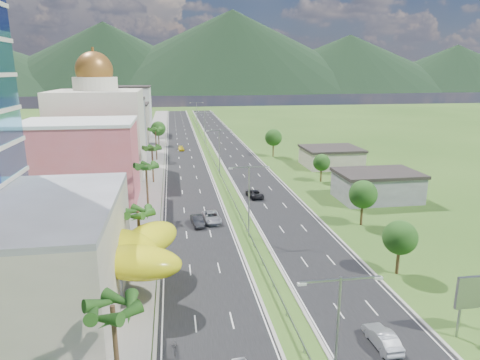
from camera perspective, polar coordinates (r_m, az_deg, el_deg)
name	(u,v)px	position (r m, az deg, el deg)	size (l,w,h in m)	color
ground	(262,265)	(56.64, 2.99, -11.24)	(500.00, 500.00, 0.00)	#2D5119
road_left	(183,147)	(142.06, -7.55, 4.38)	(11.00, 260.00, 0.04)	black
road_right	(229,146)	(143.20, -1.53, 4.58)	(11.00, 260.00, 0.04)	black
sidewalk_left	(154,148)	(142.14, -11.39, 4.24)	(7.00, 260.00, 0.12)	gray
median_guardrail	(211,155)	(124.67, -3.86, 3.35)	(0.10, 216.06, 0.76)	gray
streetlight_median_a	(337,332)	(32.45, 12.84, -19.18)	(6.04, 0.25, 11.00)	gray
streetlight_median_b	(249,194)	(63.40, 1.20, -1.85)	(6.04, 0.25, 11.00)	gray
streetlight_median_c	(219,147)	(102.03, -2.78, 4.39)	(6.04, 0.25, 11.00)	gray
streetlight_median_d	(205,124)	(146.37, -4.74, 7.41)	(6.04, 0.25, 11.00)	gray
streetlight_median_e	(197,112)	(191.02, -5.79, 9.03)	(6.04, 0.25, 11.00)	gray
lime_canopy	(94,252)	(50.70, -18.91, -9.05)	(18.00, 15.00, 7.40)	#CBC613
pink_shophouse	(81,164)	(85.38, -20.42, 2.02)	(20.00, 15.00, 15.00)	#D5575E
domed_building	(99,128)	(107.09, -18.29, 6.65)	(20.00, 20.00, 28.70)	beige
midrise_grey	(117,128)	(131.93, -16.09, 6.68)	(16.00, 15.00, 16.00)	slate
midrise_beige	(125,124)	(153.80, -15.10, 7.21)	(16.00, 15.00, 13.00)	#A79E89
midrise_white	(130,111)	(176.32, -14.42, 8.94)	(16.00, 15.00, 18.00)	silver
shed_near	(377,187)	(87.19, 17.79, -0.90)	(15.00, 10.00, 5.00)	slate
shed_far	(331,158)	(114.75, 12.04, 2.90)	(14.00, 12.00, 4.40)	#A79E89
palm_tree_a	(113,312)	(32.74, -16.60, -16.50)	(3.60, 3.60, 9.10)	#47301C
palm_tree_b	(138,215)	(54.94, -13.44, -4.50)	(3.60, 3.60, 8.10)	#47301C
palm_tree_c	(146,168)	(73.80, -12.42, 1.55)	(3.60, 3.60, 9.60)	#47301C
palm_tree_d	(152,150)	(96.51, -11.67, 4.00)	(3.60, 3.60, 8.60)	#47301C
palm_tree_e	(155,131)	(121.07, -11.21, 6.47)	(3.60, 3.60, 9.40)	#47301C
leafy_tree_lfar	(158,129)	(146.19, -10.84, 6.74)	(4.90, 4.90, 8.05)	#47301C
leafy_tree_ra	(400,238)	(55.90, 20.56, -7.22)	(4.20, 4.20, 6.90)	#47301C
leafy_tree_rb	(363,195)	(71.38, 16.09, -1.87)	(4.55, 4.55, 7.47)	#47301C
leafy_tree_rc	(322,163)	(97.80, 10.82, 2.29)	(3.85, 3.85, 6.33)	#47301C
leafy_tree_rd	(273,138)	(124.75, 4.48, 5.66)	(4.90, 4.90, 8.05)	#47301C
mountain_ridge	(233,92)	(505.48, -0.97, 11.65)	(860.00, 140.00, 90.00)	black
car_dark_left	(197,221)	(69.97, -5.70, -5.43)	(1.67, 4.78, 1.57)	black
car_silver_mid_left	(212,217)	(71.43, -3.78, -4.96)	(2.66, 5.77, 1.60)	#94959B
car_yellow_far_left	(181,148)	(135.90, -7.85, 4.19)	(1.73, 4.25, 1.23)	gold
car_silver_right	(382,338)	(43.52, 18.45, -19.36)	(1.70, 4.87, 1.61)	#94979B
car_dark_far_right	(254,193)	(84.90, 1.93, -1.80)	(2.51, 5.44, 1.51)	black
motorcycle	(175,345)	(41.40, -8.66, -20.92)	(0.60, 1.98, 1.27)	black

